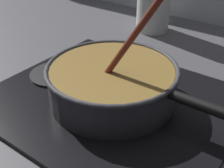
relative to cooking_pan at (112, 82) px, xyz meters
name	(u,v)px	position (x,y,z in m)	size (l,w,h in m)	color
ground	(82,137)	(0.01, -0.12, -0.08)	(2.40, 1.60, 0.04)	#4C4C51
hob_plate	(112,101)	(0.00, 0.00, -0.05)	(0.56, 0.48, 0.01)	black
burner_ring	(112,97)	(0.00, 0.00, -0.04)	(0.20, 0.20, 0.01)	#592D0C
spare_burner	(55,74)	(-0.19, 0.00, -0.04)	(0.14, 0.14, 0.01)	#262628
cooking_pan	(112,82)	(0.00, 0.00, 0.00)	(0.44, 0.30, 0.27)	#38383D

